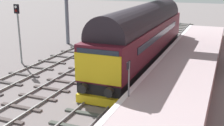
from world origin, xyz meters
TOP-DOWN VIEW (x-y plane):
  - ground_plane at (0.00, 0.00)m, footprint 140.00×140.00m
  - track_main at (0.00, 0.00)m, footprint 2.50×60.00m
  - track_adjacent_west at (-3.58, 0.00)m, footprint 2.50×60.00m
  - track_adjacent_far_west at (-6.92, -0.00)m, footprint 2.50×60.00m
  - station_platform at (3.60, 0.00)m, footprint 4.00×44.00m
  - diesel_locomotive at (0.00, 6.86)m, footprint 2.74×17.51m
  - signal_post_mid at (-9.10, 3.37)m, footprint 0.44×0.22m
  - platform_number_sign at (1.90, -2.23)m, footprint 0.10×0.44m

SIDE VIEW (x-z plane):
  - ground_plane at x=0.00m, z-range 0.00..0.00m
  - track_adjacent_west at x=-3.58m, z-range -0.02..0.13m
  - track_main at x=0.00m, z-range -0.02..0.13m
  - track_adjacent_far_west at x=-6.92m, z-range -0.02..0.13m
  - station_platform at x=3.60m, z-range 0.00..1.01m
  - platform_number_sign at x=1.90m, z-range 1.31..3.08m
  - diesel_locomotive at x=0.00m, z-range 0.14..4.82m
  - signal_post_mid at x=-9.10m, z-range 0.56..5.24m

